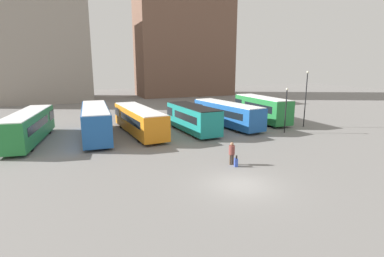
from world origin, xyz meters
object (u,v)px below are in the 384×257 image
at_px(bus_1, 96,121).
at_px(suitcase, 236,162).
at_px(bus_5, 262,108).
at_px(traveler, 232,151).
at_px(bus_0, 28,126).
at_px(lamp_post_1, 306,95).
at_px(bus_4, 226,113).
at_px(bus_3, 192,118).
at_px(lamp_post_0, 286,106).
at_px(bus_2, 139,119).

bearing_deg(bus_1, suitcase, -143.90).
bearing_deg(bus_5, traveler, 138.83).
height_order(bus_0, bus_5, bus_5).
bearing_deg(lamp_post_1, bus_1, 170.85).
bearing_deg(suitcase, bus_0, 66.07).
height_order(bus_4, lamp_post_1, lamp_post_1).
height_order(bus_3, lamp_post_0, lamp_post_0).
bearing_deg(suitcase, lamp_post_0, -35.10).
height_order(bus_4, traveler, bus_4).
height_order(bus_0, lamp_post_0, lamp_post_0).
relative_size(bus_0, lamp_post_0, 2.36).
height_order(bus_0, suitcase, bus_0).
xyz_separation_m(bus_1, suitcase, (8.85, -13.48, -1.43)).
distance_m(bus_4, bus_5, 5.70).
bearing_deg(bus_3, bus_4, -78.30).
bearing_deg(bus_0, bus_1, -84.61).
relative_size(bus_1, suitcase, 13.12).
xyz_separation_m(bus_2, bus_5, (16.41, 0.74, 0.23)).
bearing_deg(lamp_post_0, suitcase, -143.69).
bearing_deg(lamp_post_0, bus_3, 154.91).
bearing_deg(bus_3, traveler, 169.47).
xyz_separation_m(traveler, suitcase, (0.09, -0.51, -0.72)).
xyz_separation_m(suitcase, lamp_post_1, (14.97, 9.65, 3.54)).
bearing_deg(lamp_post_1, bus_3, 169.44).
height_order(bus_5, lamp_post_0, lamp_post_0).
bearing_deg(bus_5, bus_2, 92.75).
bearing_deg(traveler, bus_0, 66.97).
bearing_deg(bus_5, bus_1, 92.46).
bearing_deg(bus_4, bus_1, 82.18).
xyz_separation_m(bus_0, lamp_post_0, (25.72, -5.96, 1.35)).
relative_size(bus_1, lamp_post_0, 2.37).
height_order(bus_2, bus_3, bus_3).
relative_size(bus_3, bus_5, 0.98).
relative_size(bus_5, lamp_post_0, 1.92).
relative_size(bus_4, lamp_post_1, 1.72).
bearing_deg(traveler, bus_3, 11.31).
xyz_separation_m(bus_3, lamp_post_1, (13.57, -2.53, 2.26)).
bearing_deg(bus_5, lamp_post_1, -147.92).
bearing_deg(lamp_post_1, bus_4, 155.64).
xyz_separation_m(bus_1, bus_3, (10.24, -1.31, -0.15)).
relative_size(traveler, lamp_post_1, 0.26).
height_order(bus_3, bus_5, bus_5).
distance_m(bus_5, lamp_post_1, 5.89).
relative_size(bus_0, bus_4, 1.02).
relative_size(traveler, lamp_post_0, 0.35).
relative_size(bus_4, suitcase, 12.87).
relative_size(suitcase, lamp_post_0, 0.18).
height_order(suitcase, lamp_post_0, lamp_post_0).
distance_m(bus_0, bus_5, 27.12).
height_order(bus_1, bus_4, bus_1).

